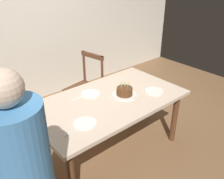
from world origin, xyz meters
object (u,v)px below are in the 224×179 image
at_px(plate_far_side, 91,94).
at_px(chair_spindle_back, 85,89).
at_px(plate_near_celebrant, 85,123).
at_px(plate_near_guest, 154,91).
at_px(birthday_cake, 125,92).
at_px(dining_table, 109,105).

distance_m(plate_far_side, chair_spindle_back, 0.73).
relative_size(plate_near_celebrant, chair_spindle_back, 0.23).
xyz_separation_m(plate_far_side, plate_near_guest, (0.60, -0.44, 0.00)).
height_order(birthday_cake, plate_near_celebrant, birthday_cake).
height_order(plate_far_side, chair_spindle_back, chair_spindle_back).
xyz_separation_m(dining_table, plate_far_side, (-0.09, 0.22, 0.09)).
bearing_deg(dining_table, chair_spindle_back, 73.58).
height_order(plate_near_celebrant, plate_near_guest, same).
relative_size(plate_near_guest, chair_spindle_back, 0.23).
height_order(plate_far_side, plate_near_guest, same).
bearing_deg(plate_far_side, dining_table, -68.69).
bearing_deg(plate_near_celebrant, chair_spindle_back, 55.46).
relative_size(dining_table, birthday_cake, 6.12).
xyz_separation_m(birthday_cake, plate_far_side, (-0.27, 0.28, -0.04)).
distance_m(plate_near_celebrant, chair_spindle_back, 1.28).
xyz_separation_m(dining_table, plate_near_celebrant, (-0.47, -0.22, 0.09)).
xyz_separation_m(dining_table, chair_spindle_back, (0.24, 0.81, -0.19)).
xyz_separation_m(dining_table, plate_near_guest, (0.51, -0.22, 0.09)).
bearing_deg(birthday_cake, dining_table, 162.54).
distance_m(dining_table, birthday_cake, 0.23).
bearing_deg(plate_far_side, plate_near_celebrant, -131.28).
bearing_deg(dining_table, birthday_cake, -17.46).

